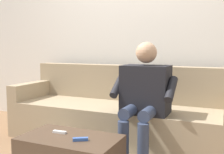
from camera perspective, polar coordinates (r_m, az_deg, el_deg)
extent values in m
cube|color=silver|center=(3.51, 4.99, 11.04)|extent=(5.43, 0.06, 2.69)
cube|color=#9E896B|center=(3.00, 0.59, -10.08)|extent=(2.20, 0.62, 0.42)
cube|color=#9E896B|center=(3.30, 3.30, -4.79)|extent=(2.49, 0.16, 0.84)
cube|color=#9E896B|center=(3.59, -16.96, -6.03)|extent=(0.14, 0.62, 0.61)
cube|color=black|center=(2.62, 7.17, -2.62)|extent=(0.45, 0.30, 0.47)
sphere|color=tan|center=(2.59, 7.28, 5.15)|extent=(0.20, 0.20, 0.20)
cylinder|color=#333D56|center=(2.47, 7.91, -7.44)|extent=(0.11, 0.36, 0.11)
cylinder|color=#333D56|center=(2.52, 3.95, -7.10)|extent=(0.11, 0.36, 0.11)
cylinder|color=#333D56|center=(2.38, 6.58, -14.56)|extent=(0.10, 0.10, 0.42)
cylinder|color=#333D56|center=(2.43, 2.41, -14.03)|extent=(0.10, 0.10, 0.42)
cylinder|color=black|center=(2.48, 12.42, -2.51)|extent=(0.08, 0.27, 0.22)
cylinder|color=black|center=(2.63, 1.23, -1.87)|extent=(0.08, 0.27, 0.22)
cube|color=#3860B7|center=(2.10, -6.70, -12.94)|extent=(0.12, 0.09, 0.02)
cube|color=white|center=(2.31, -11.02, -11.35)|extent=(0.12, 0.04, 0.02)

